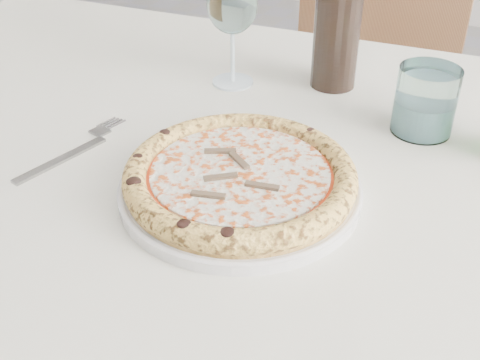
{
  "coord_description": "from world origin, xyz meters",
  "views": [
    {
      "loc": [
        0.44,
        -0.56,
        1.18
      ],
      "look_at": [
        0.18,
        -0.02,
        0.78
      ],
      "focal_mm": 45.0,
      "sensor_mm": 36.0,
      "label": 1
    }
  ],
  "objects_px": {
    "dining_table": "(271,203)",
    "plate": "(240,188)",
    "tumbler": "(425,105)",
    "wine_glass": "(232,7)",
    "chair_far": "(365,72)",
    "pizza": "(240,176)",
    "wine_bottle": "(339,8)"
  },
  "relations": [
    {
      "from": "plate",
      "to": "tumbler",
      "type": "bearing_deg",
      "value": 56.98
    },
    {
      "from": "dining_table",
      "to": "plate",
      "type": "height_order",
      "value": "plate"
    },
    {
      "from": "pizza",
      "to": "chair_far",
      "type": "bearing_deg",
      "value": 95.15
    },
    {
      "from": "pizza",
      "to": "wine_glass",
      "type": "relative_size",
      "value": 1.58
    },
    {
      "from": "dining_table",
      "to": "plate",
      "type": "distance_m",
      "value": 0.13
    },
    {
      "from": "dining_table",
      "to": "chair_far",
      "type": "distance_m",
      "value": 0.84
    },
    {
      "from": "plate",
      "to": "tumbler",
      "type": "height_order",
      "value": "tumbler"
    },
    {
      "from": "chair_far",
      "to": "wine_glass",
      "type": "bearing_deg",
      "value": -95.87
    },
    {
      "from": "chair_far",
      "to": "pizza",
      "type": "height_order",
      "value": "chair_far"
    },
    {
      "from": "chair_far",
      "to": "dining_table",
      "type": "bearing_deg",
      "value": -84.23
    },
    {
      "from": "dining_table",
      "to": "pizza",
      "type": "bearing_deg",
      "value": -90.0
    },
    {
      "from": "dining_table",
      "to": "wine_glass",
      "type": "bearing_deg",
      "value": 129.48
    },
    {
      "from": "wine_glass",
      "to": "tumbler",
      "type": "xyz_separation_m",
      "value": [
        0.32,
        -0.03,
        -0.09
      ]
    },
    {
      "from": "pizza",
      "to": "tumbler",
      "type": "distance_m",
      "value": 0.3
    },
    {
      "from": "pizza",
      "to": "dining_table",
      "type": "bearing_deg",
      "value": 90.0
    },
    {
      "from": "dining_table",
      "to": "tumbler",
      "type": "xyz_separation_m",
      "value": [
        0.17,
        0.15,
        0.12
      ]
    },
    {
      "from": "chair_far",
      "to": "wine_glass",
      "type": "xyz_separation_m",
      "value": [
        -0.07,
        -0.65,
        0.35
      ]
    },
    {
      "from": "wine_glass",
      "to": "dining_table",
      "type": "bearing_deg",
      "value": -50.52
    },
    {
      "from": "dining_table",
      "to": "plate",
      "type": "xyz_separation_m",
      "value": [
        -0.0,
        -0.1,
        0.09
      ]
    },
    {
      "from": "wine_glass",
      "to": "tumbler",
      "type": "relative_size",
      "value": 1.85
    },
    {
      "from": "chair_far",
      "to": "wine_glass",
      "type": "relative_size",
      "value": 5.22
    },
    {
      "from": "tumbler",
      "to": "wine_bottle",
      "type": "height_order",
      "value": "wine_bottle"
    },
    {
      "from": "dining_table",
      "to": "wine_glass",
      "type": "height_order",
      "value": "wine_glass"
    },
    {
      "from": "plate",
      "to": "wine_glass",
      "type": "height_order",
      "value": "wine_glass"
    },
    {
      "from": "wine_bottle",
      "to": "tumbler",
      "type": "bearing_deg",
      "value": -29.68
    },
    {
      "from": "tumbler",
      "to": "plate",
      "type": "bearing_deg",
      "value": -123.02
    },
    {
      "from": "wine_bottle",
      "to": "dining_table",
      "type": "bearing_deg",
      "value": -90.21
    },
    {
      "from": "dining_table",
      "to": "plate",
      "type": "relative_size",
      "value": 5.56
    },
    {
      "from": "wine_glass",
      "to": "wine_bottle",
      "type": "bearing_deg",
      "value": 23.51
    },
    {
      "from": "chair_far",
      "to": "plate",
      "type": "distance_m",
      "value": 0.96
    },
    {
      "from": "wine_bottle",
      "to": "pizza",
      "type": "bearing_deg",
      "value": -90.15
    },
    {
      "from": "chair_far",
      "to": "wine_bottle",
      "type": "bearing_deg",
      "value": -81.7
    }
  ]
}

